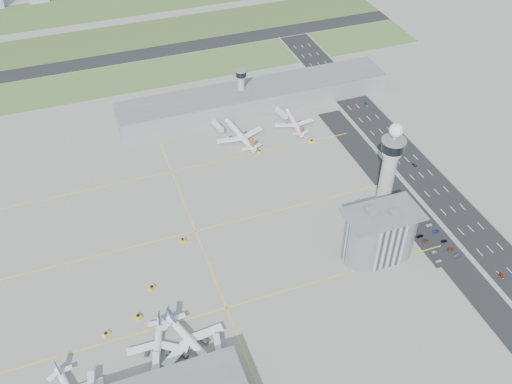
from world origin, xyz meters
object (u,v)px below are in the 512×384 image
object	(u,v)px
car_hw_0	(501,275)
car_lot_1	(435,252)
jet_bridge_far_0	(214,123)
car_lot_2	(426,240)
airplane_far_b	(294,120)
tug_3	(183,240)
tug_0	(106,334)
tug_2	(152,288)
jet_bridge_near_1	(157,382)
car_lot_3	(420,236)
secondary_tower	(241,86)
car_lot_5	(407,219)
jet_bridge_near_2	(220,362)
tug_1	(138,316)
airplane_far_a	(240,131)
car_lot_6	(457,255)
airplane_near_c	(193,341)
jet_bridge_far_1	(277,110)
car_lot_0	(439,261)
car_lot_4	(415,230)
control_tower	(389,167)
tug_5	(312,141)
car_lot_9	(436,231)
car_lot_7	(451,249)
admin_building	(379,234)
car_lot_8	(444,241)
car_hw_4	(318,71)
tug_4	(259,151)
airplane_near_b	(157,347)
car_lot_11	(421,214)
car_hw_2	(366,103)
car_lot_10	(429,225)
car_hw_1	(414,165)

from	to	relation	value
car_hw_0	car_lot_1	bearing A→B (deg)	140.40
jet_bridge_far_0	car_lot_2	xyz separation A→B (m)	(81.85, -155.67, -2.30)
airplane_far_b	tug_3	world-z (taller)	airplane_far_b
tug_0	tug_2	size ratio (longest dim) A/B	0.97
jet_bridge_near_1	tug_2	xyz separation A→B (m)	(9.46, 56.77, -1.83)
car_lot_3	car_hw_0	xyz separation A→B (m)	(25.45, -41.22, -0.01)
secondary_tower	car_lot_5	distance (m)	164.23
jet_bridge_near_2	tug_1	bearing A→B (deg)	47.45
airplane_far_a	car_lot_6	world-z (taller)	airplane_far_a
airplane_far_b	jet_bridge_near_2	distance (m)	206.39
jet_bridge_near_2	tug_3	size ratio (longest dim) A/B	4.29
airplane_near_c	jet_bridge_far_1	world-z (taller)	airplane_near_c
jet_bridge_far_0	tug_2	size ratio (longest dim) A/B	3.98
car_lot_0	car_lot_4	world-z (taller)	car_lot_4
tug_2	car_hw_0	bearing A→B (deg)	36.36
car_lot_4	car_lot_6	xyz separation A→B (m)	(11.06, -26.13, -0.01)
control_tower	airplane_far_b	world-z (taller)	control_tower
car_lot_2	tug_3	bearing A→B (deg)	76.93
airplane_far_a	tug_1	size ratio (longest dim) A/B	12.20
tug_1	car_lot_5	xyz separation A→B (m)	(167.02, 15.99, -0.44)
tug_5	car_lot_9	bearing A→B (deg)	80.82
car_lot_4	car_hw_0	size ratio (longest dim) A/B	0.98
tug_2	car_lot_7	bearing A→B (deg)	43.30
admin_building	jet_bridge_near_2	distance (m)	112.69
tug_2	car_lot_8	xyz separation A→B (m)	(167.24, -23.57, -0.38)
admin_building	car_hw_4	size ratio (longest dim) A/B	11.49
car_lot_6	car_hw_4	xyz separation A→B (m)	(14.38, 219.42, 0.02)
jet_bridge_near_2	tug_5	world-z (taller)	jet_bridge_near_2
airplane_near_c	tug_3	world-z (taller)	airplane_near_c
tug_4	car_hw_0	size ratio (longest dim) A/B	0.80
control_tower	car_lot_5	distance (m)	38.21
car_lot_7	car_lot_1	bearing A→B (deg)	82.31
jet_bridge_far_1	car_lot_6	bearing A→B (deg)	3.75
car_hw_4	airplane_near_b	bearing A→B (deg)	-135.04
tug_0	car_lot_11	xyz separation A→B (m)	(194.66, 21.99, -0.37)
tug_0	car_lot_6	world-z (taller)	tug_0
car_lot_8	car_hw_4	xyz separation A→B (m)	(14.75, 207.32, -0.02)
jet_bridge_near_2	car_hw_4	bearing A→B (deg)	-23.87
car_lot_6	jet_bridge_near_1	bearing A→B (deg)	90.34
tug_3	car_lot_11	size ratio (longest dim) A/B	0.77
secondary_tower	car_hw_2	bearing A→B (deg)	-17.53
airplane_near_b	tug_4	distance (m)	168.95
jet_bridge_near_1	car_lot_4	xyz separation A→B (m)	(166.02, 47.22, -2.24)
jet_bridge_far_0	car_lot_3	xyz separation A→B (m)	(80.70, -151.53, -2.22)
jet_bridge_far_0	car_lot_10	bearing A→B (deg)	22.06
secondary_tower	jet_bridge_near_2	xyz separation A→B (m)	(-83.00, -211.00, -15.95)
car_lot_1	car_lot_10	world-z (taller)	car_lot_1
tug_5	car_lot_11	size ratio (longest dim) A/B	0.80
admin_building	car_lot_1	bearing A→B (deg)	-19.43
admin_building	car_hw_1	world-z (taller)	admin_building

